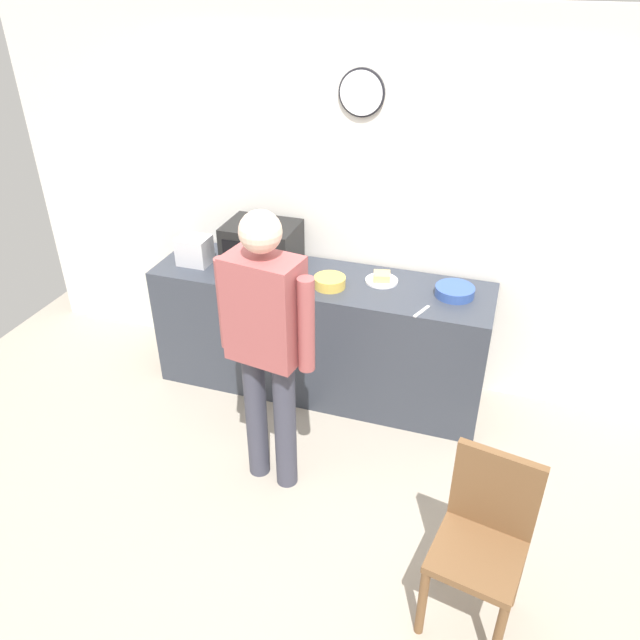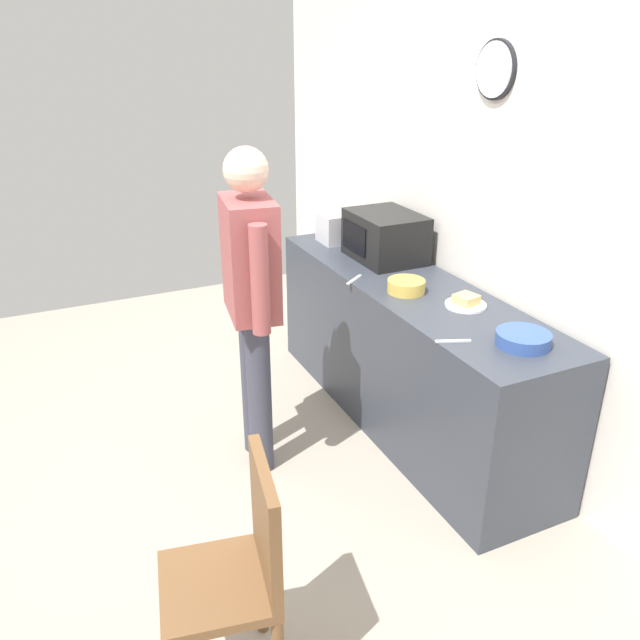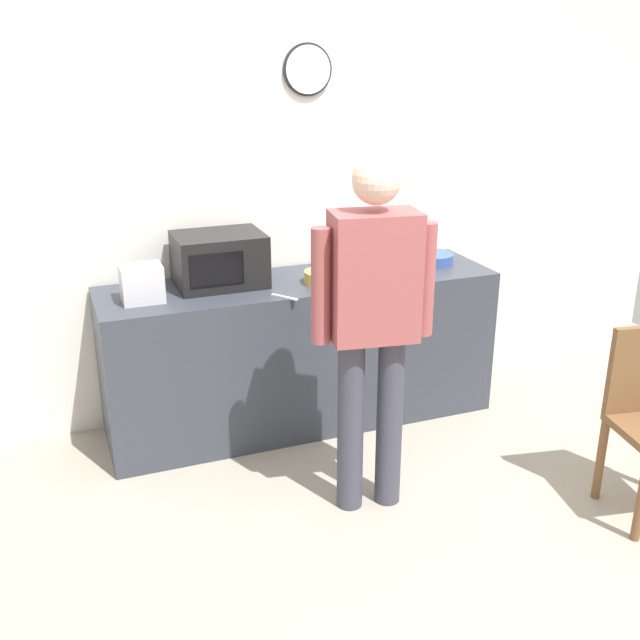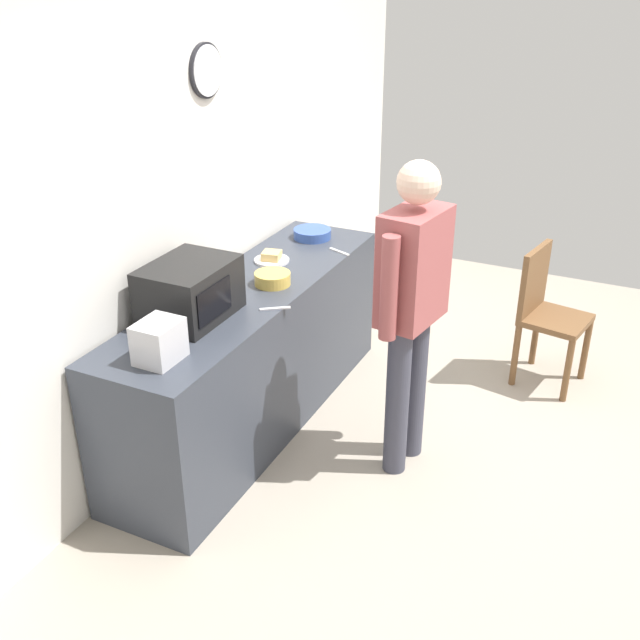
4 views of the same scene
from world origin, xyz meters
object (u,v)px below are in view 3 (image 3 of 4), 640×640
toaster (142,283)px  sandwich_plate (359,266)px  cereal_bowl (433,258)px  spoon_utensil (431,277)px  salad_bowl (322,277)px  microwave (219,259)px  person_standing (373,312)px  fork_utensil (284,297)px

toaster → sandwich_plate: bearing=5.8°
cereal_bowl → toaster: (-1.83, -0.09, 0.07)m
sandwich_plate → spoon_utensil: (0.33, -0.32, -0.02)m
salad_bowl → spoon_utensil: size_ratio=1.24×
microwave → person_standing: (0.47, -1.07, -0.02)m
toaster → salad_bowl: bearing=-2.5°
cereal_bowl → spoon_utensil: (-0.16, -0.28, -0.03)m
spoon_utensil → person_standing: person_standing is taller
sandwich_plate → toaster: (-1.33, -0.13, 0.08)m
fork_utensil → spoon_utensil: (0.93, 0.04, 0.00)m
salad_bowl → fork_utensil: size_ratio=1.24×
cereal_bowl → spoon_utensil: size_ratio=1.50×
microwave → salad_bowl: size_ratio=2.36×
sandwich_plate → spoon_utensil: size_ratio=1.30×
salad_bowl → spoon_utensil: salad_bowl is taller
toaster → person_standing: bearing=-44.9°
microwave → person_standing: 1.17m
person_standing → salad_bowl: bearing=84.3°
cereal_bowl → person_standing: bearing=-131.3°
fork_utensil → spoon_utensil: bearing=2.3°
salad_bowl → toaster: (-1.02, 0.04, 0.06)m
sandwich_plate → salad_bowl: size_ratio=1.04×
sandwich_plate → spoon_utensil: bearing=-43.9°
cereal_bowl → person_standing: 1.36m
toaster → fork_utensil: (0.73, -0.22, -0.10)m
cereal_bowl → toaster: bearing=-177.1°
salad_bowl → person_standing: bearing=-95.7°
microwave → toaster: size_ratio=2.27×
toaster → spoon_utensil: 1.67m
sandwich_plate → person_standing: person_standing is taller
cereal_bowl → fork_utensil: bearing=-164.1°
microwave → salad_bowl: microwave is taller
microwave → toaster: microwave is taller
sandwich_plate → person_standing: bearing=-110.7°
person_standing → sandwich_plate: bearing=69.3°
salad_bowl → toaster: 1.02m
salad_bowl → person_standing: 0.89m
cereal_bowl → spoon_utensil: 0.32m
salad_bowl → cereal_bowl: size_ratio=0.83×
salad_bowl → spoon_utensil: bearing=-12.2°
toaster → cereal_bowl: bearing=2.9°
sandwich_plate → cereal_bowl: size_ratio=0.87×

